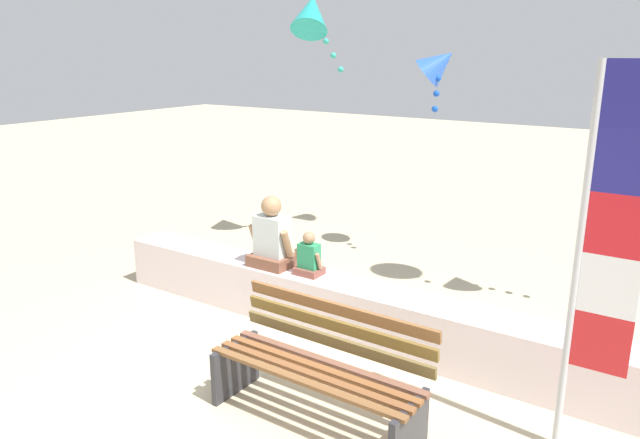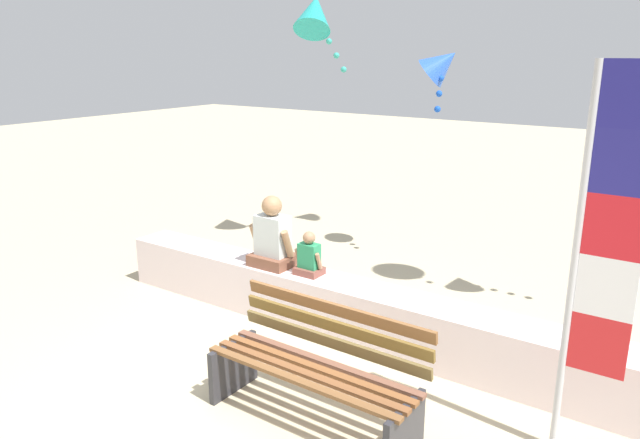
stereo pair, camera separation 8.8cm
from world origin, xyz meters
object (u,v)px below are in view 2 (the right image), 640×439
Objects in this scene: kite_blue at (442,64)px; kite_teal at (314,13)px; flag_banner at (599,244)px; park_bench at (317,369)px; person_adult at (272,239)px; person_child at (309,258)px.

kite_blue is 0.79× the size of kite_teal.
flag_banner is 2.43× the size of kite_teal.
flag_banner is 4.24m from kite_blue.
kite_blue reaches higher than park_bench.
park_bench is 1.53× the size of kite_teal.
park_bench is 2.26× the size of person_adult.
person_child is (-1.01, 1.32, 0.31)m from park_bench.
kite_teal is (-4.16, 2.81, 1.65)m from flag_banner.
park_bench is 1.95× the size of kite_blue.
kite_blue reaches higher than flag_banner.
flag_banner is (3.22, -0.67, 0.72)m from person_adult.
person_adult is (-1.48, 1.32, 0.43)m from park_bench.
flag_banner is (1.73, 0.65, 1.15)m from park_bench.
kite_teal reaches higher than park_bench.
person_child is 3.18m from kite_blue.
flag_banner reaches higher than park_bench.
person_adult is at bearing -66.07° from kite_teal.
park_bench is at bearing -159.41° from flag_banner.
person_child reaches higher than park_bench.
person_adult is at bearing 138.34° from park_bench.
kite_teal reaches higher than kite_blue.
kite_teal is at bearing 125.13° from park_bench.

